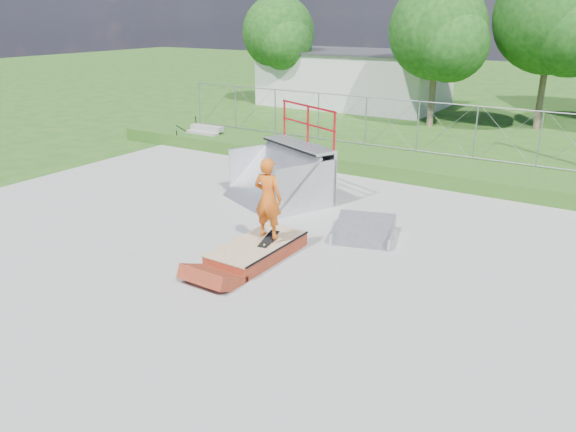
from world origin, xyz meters
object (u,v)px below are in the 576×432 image
at_px(skater, 268,201).
at_px(quarter_pipe, 276,157).
at_px(grind_box, 258,251).
at_px(flat_bank_ramp, 364,231).

bearing_deg(skater, quarter_pipe, -63.49).
distance_m(grind_box, flat_bank_ramp, 2.75).
xyz_separation_m(flat_bank_ramp, skater, (-1.39, -2.05, 1.08)).
height_order(grind_box, flat_bank_ramp, flat_bank_ramp).
distance_m(quarter_pipe, flat_bank_ramp, 3.75).
bearing_deg(quarter_pipe, grind_box, -38.12).
height_order(quarter_pipe, flat_bank_ramp, quarter_pipe).
bearing_deg(flat_bank_ramp, skater, -140.57).
bearing_deg(grind_box, skater, 59.60).
bearing_deg(grind_box, flat_bank_ramp, 57.51).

